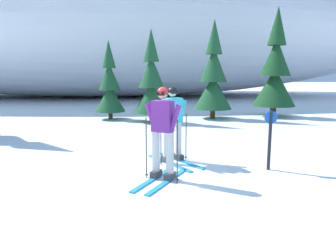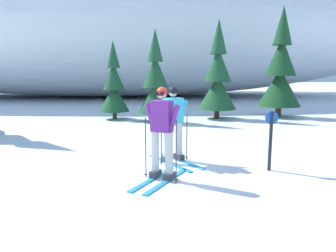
# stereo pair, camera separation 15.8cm
# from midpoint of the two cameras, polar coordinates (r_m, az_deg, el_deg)

# --- Properties ---
(ground_plane) EXTENTS (120.00, 120.00, 0.00)m
(ground_plane) POSITION_cam_midpoint_polar(r_m,az_deg,el_deg) (6.31, -5.63, -9.51)
(ground_plane) COLOR white
(skier_cyan_jacket) EXTENTS (1.20, 1.63, 1.75)m
(skier_cyan_jacket) POSITION_cam_midpoint_polar(r_m,az_deg,el_deg) (7.27, 0.20, 0.60)
(skier_cyan_jacket) COLOR #2893CC
(skier_cyan_jacket) RESTS_ON ground
(skier_purple_jacket) EXTENTS (1.19, 1.60, 1.80)m
(skier_purple_jacket) POSITION_cam_midpoint_polar(r_m,az_deg,el_deg) (6.05, -1.73, -1.12)
(skier_purple_jacket) COLOR #2893CC
(skier_purple_jacket) RESTS_ON ground
(pine_tree_center_left) EXTENTS (1.33, 1.33, 3.44)m
(pine_tree_center_left) POSITION_cam_midpoint_polar(r_m,az_deg,el_deg) (14.29, -10.76, 6.95)
(pine_tree_center_left) COLOR #47301E
(pine_tree_center_left) RESTS_ON ground
(pine_tree_center) EXTENTS (1.48, 1.48, 3.82)m
(pine_tree_center) POSITION_cam_midpoint_polar(r_m,az_deg,el_deg) (13.29, -3.33, 7.59)
(pine_tree_center) COLOR #47301E
(pine_tree_center) RESTS_ON ground
(pine_tree_center_right) EXTENTS (1.68, 1.68, 4.36)m
(pine_tree_center_right) POSITION_cam_midpoint_polar(r_m,az_deg,el_deg) (14.41, 7.83, 8.58)
(pine_tree_center_right) COLOR #47301E
(pine_tree_center_right) RESTS_ON ground
(pine_tree_far_right) EXTENTS (1.94, 1.94, 5.03)m
(pine_tree_far_right) POSITION_cam_midpoint_polar(r_m,az_deg,el_deg) (15.73, 18.43, 9.28)
(pine_tree_far_right) COLOR #47301E
(pine_tree_far_right) RESTS_ON ground
(snow_ridge_background) EXTENTS (51.55, 20.48, 10.39)m
(snow_ridge_background) POSITION_cam_midpoint_polar(r_m,az_deg,el_deg) (28.60, -11.32, 15.71)
(snow_ridge_background) COLOR white
(snow_ridge_background) RESTS_ON ground
(trail_marker_post) EXTENTS (0.28, 0.07, 1.27)m
(trail_marker_post) POSITION_cam_midpoint_polar(r_m,az_deg,el_deg) (7.00, 17.23, -1.79)
(trail_marker_post) COLOR black
(trail_marker_post) RESTS_ON ground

